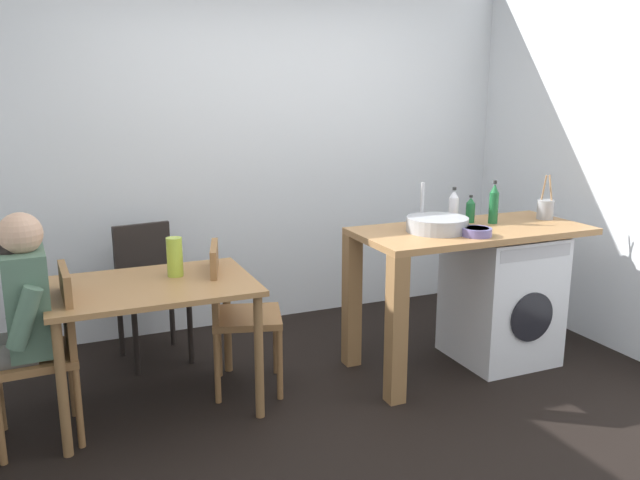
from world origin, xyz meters
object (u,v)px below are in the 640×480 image
(utensil_crock, at_px, (545,209))
(bottle_clear_small, at_px, (494,204))
(seated_person, at_px, (10,319))
(chair_opposite, at_px, (234,309))
(dining_table, at_px, (153,300))
(bottle_tall_green, at_px, (454,207))
(bottle_squat_brown, at_px, (470,210))
(mixing_bowl, at_px, (477,231))
(vase, at_px, (175,257))
(chair_person_seat, at_px, (48,345))
(washing_machine, at_px, (501,297))
(chair_spare_by_wall, at_px, (149,284))

(utensil_crock, bearing_deg, bottle_clear_small, 177.47)
(bottle_clear_small, bearing_deg, seated_person, 179.92)
(chair_opposite, bearing_deg, utensil_crock, 100.46)
(dining_table, bearing_deg, bottle_tall_green, -0.16)
(chair_opposite, bearing_deg, bottle_squat_brown, 102.33)
(utensil_crock, bearing_deg, seated_person, 179.61)
(bottle_tall_green, distance_m, utensil_crock, 0.67)
(mixing_bowl, xyz_separation_m, utensil_crock, (0.74, 0.25, 0.04))
(bottle_squat_brown, bearing_deg, mixing_bowl, -120.35)
(bottle_tall_green, height_order, vase, bottle_tall_green)
(seated_person, xyz_separation_m, bottle_tall_green, (2.65, 0.10, 0.36))
(bottle_tall_green, height_order, bottle_clear_small, bottle_clear_small)
(dining_table, distance_m, chair_person_seat, 0.57)
(bottle_tall_green, relative_size, bottle_clear_small, 0.84)
(washing_machine, xyz_separation_m, mixing_bowl, (-0.38, -0.20, 0.52))
(chair_spare_by_wall, xyz_separation_m, bottle_squat_brown, (1.98, -0.80, 0.49))
(dining_table, height_order, mixing_bowl, mixing_bowl)
(chair_spare_by_wall, height_order, seated_person, seated_person)
(chair_spare_by_wall, distance_m, bottle_tall_green, 2.08)
(mixing_bowl, bearing_deg, chair_person_seat, 173.39)
(utensil_crock, bearing_deg, bottle_tall_green, 169.62)
(chair_spare_by_wall, relative_size, seated_person, 0.75)
(mixing_bowl, bearing_deg, bottle_tall_green, 76.96)
(chair_person_seat, xyz_separation_m, bottle_squat_brown, (2.61, 0.07, 0.49))
(chair_person_seat, distance_m, bottle_squat_brown, 2.66)
(dining_table, xyz_separation_m, seated_person, (-0.71, -0.10, 0.03))
(chair_opposite, xyz_separation_m, bottle_clear_small, (1.71, -0.18, 0.54))
(dining_table, relative_size, bottle_tall_green, 4.60)
(vase, bearing_deg, seated_person, -166.62)
(chair_spare_by_wall, height_order, bottle_tall_green, bottle_tall_green)
(washing_machine, distance_m, utensil_crock, 0.67)
(chair_person_seat, bearing_deg, bottle_clear_small, -92.65)
(chair_person_seat, xyz_separation_m, bottle_clear_small, (2.73, -0.01, 0.54))
(chair_person_seat, height_order, vase, vase)
(dining_table, xyz_separation_m, bottle_clear_small, (2.19, -0.11, 0.40))
(chair_person_seat, bearing_deg, bottle_squat_brown, -90.83)
(mixing_bowl, bearing_deg, dining_table, 168.59)
(seated_person, bearing_deg, chair_person_seat, -90.00)
(seated_person, bearing_deg, dining_table, -84.08)
(seated_person, relative_size, mixing_bowl, 6.61)
(utensil_crock, bearing_deg, bottle_squat_brown, 169.28)
(chair_opposite, distance_m, bottle_clear_small, 1.80)
(chair_spare_by_wall, relative_size, washing_machine, 1.05)
(chair_opposite, bearing_deg, seated_person, -65.93)
(dining_table, distance_m, utensil_crock, 2.63)
(dining_table, distance_m, seated_person, 0.71)
(chair_opposite, height_order, bottle_squat_brown, bottle_squat_brown)
(dining_table, distance_m, bottle_squat_brown, 2.10)
(bottle_tall_green, height_order, utensil_crock, utensil_crock)
(dining_table, height_order, bottle_tall_green, bottle_tall_green)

